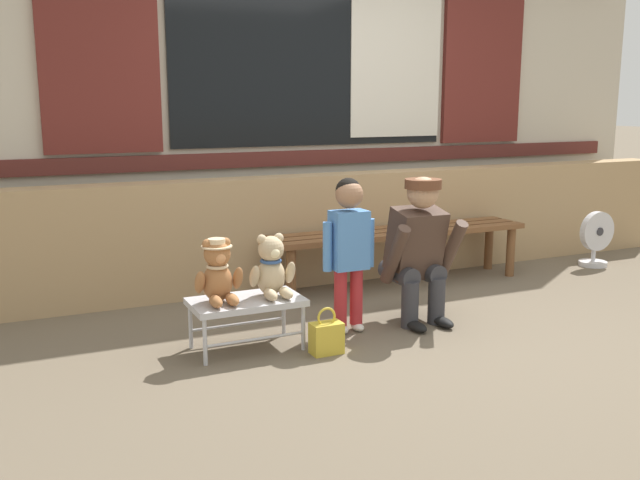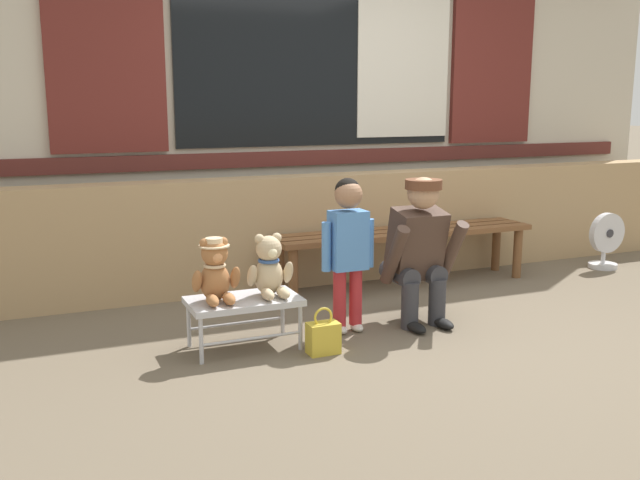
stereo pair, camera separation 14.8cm
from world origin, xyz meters
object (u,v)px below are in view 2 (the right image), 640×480
(floor_fan, at_px, (606,241))
(handbag_on_ground, at_px, (323,337))
(adult_crouching, at_px, (419,250))
(small_display_bench, at_px, (244,304))
(child_standing, at_px, (348,238))
(teddy_bear_with_hat, at_px, (215,271))
(teddy_bear_plain, at_px, (270,268))
(wooden_bench_long, at_px, (405,238))

(floor_fan, bearing_deg, handbag_on_ground, -162.39)
(adult_crouching, xyz_separation_m, floor_fan, (2.25, 0.68, -0.24))
(small_display_bench, distance_m, child_standing, 0.76)
(teddy_bear_with_hat, xyz_separation_m, floor_fan, (3.59, 0.70, -0.23))
(teddy_bear_with_hat, distance_m, teddy_bear_plain, 0.32)
(teddy_bear_with_hat, bearing_deg, handbag_on_ground, -25.64)
(teddy_bear_with_hat, xyz_separation_m, adult_crouching, (1.34, 0.02, 0.01))
(child_standing, xyz_separation_m, floor_fan, (2.75, 0.66, -0.35))
(teddy_bear_with_hat, relative_size, floor_fan, 0.76)
(teddy_bear_plain, xyz_separation_m, handbag_on_ground, (0.23, -0.26, -0.37))
(wooden_bench_long, height_order, handbag_on_ground, wooden_bench_long)
(teddy_bear_plain, height_order, handbag_on_ground, teddy_bear_plain)
(small_display_bench, bearing_deg, teddy_bear_plain, 0.51)
(floor_fan, bearing_deg, teddy_bear_with_hat, -168.91)
(wooden_bench_long, bearing_deg, adult_crouching, -114.12)
(child_standing, bearing_deg, wooden_bench_long, 43.61)
(teddy_bear_with_hat, relative_size, teddy_bear_plain, 1.00)
(handbag_on_ground, bearing_deg, wooden_bench_long, 44.17)
(teddy_bear_with_hat, relative_size, handbag_on_ground, 1.34)
(handbag_on_ground, bearing_deg, teddy_bear_with_hat, 154.36)
(adult_crouching, distance_m, floor_fan, 2.36)
(wooden_bench_long, xyz_separation_m, small_display_bench, (-1.56, -0.88, -0.11))
(teddy_bear_plain, xyz_separation_m, floor_fan, (3.27, 0.70, -0.23))
(teddy_bear_plain, distance_m, adult_crouching, 1.02)
(teddy_bear_plain, distance_m, handbag_on_ground, 0.50)
(adult_crouching, bearing_deg, wooden_bench_long, 65.88)
(child_standing, bearing_deg, handbag_on_ground, -134.20)
(wooden_bench_long, height_order, teddy_bear_with_hat, teddy_bear_with_hat)
(wooden_bench_long, distance_m, handbag_on_ground, 1.66)
(teddy_bear_with_hat, bearing_deg, adult_crouching, 0.98)
(teddy_bear_with_hat, height_order, teddy_bear_plain, same)
(small_display_bench, height_order, teddy_bear_with_hat, teddy_bear_with_hat)
(teddy_bear_with_hat, bearing_deg, wooden_bench_long, 27.04)
(small_display_bench, distance_m, floor_fan, 3.50)
(teddy_bear_plain, bearing_deg, wooden_bench_long, 32.12)
(adult_crouching, relative_size, floor_fan, 1.98)
(wooden_bench_long, xyz_separation_m, adult_crouching, (-0.38, -0.85, 0.11))
(wooden_bench_long, height_order, small_display_bench, wooden_bench_long)
(floor_fan, bearing_deg, wooden_bench_long, 174.70)
(small_display_bench, xyz_separation_m, adult_crouching, (1.18, 0.02, 0.21))
(child_standing, distance_m, adult_crouching, 0.51)
(small_display_bench, bearing_deg, adult_crouching, 1.21)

